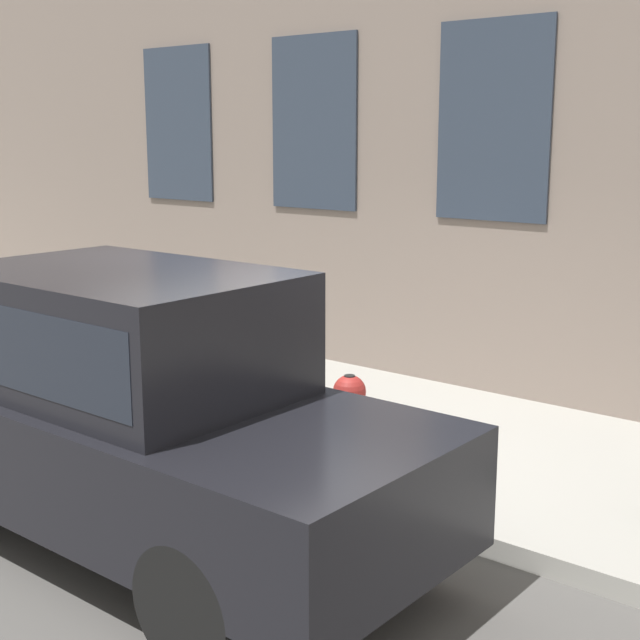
# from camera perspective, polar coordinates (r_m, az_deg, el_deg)

# --- Properties ---
(ground_plane) EXTENTS (80.00, 80.00, 0.00)m
(ground_plane) POSITION_cam_1_polar(r_m,az_deg,el_deg) (7.53, -1.74, -11.08)
(ground_plane) COLOR #514F4C
(sidewalk) EXTENTS (3.20, 60.00, 0.16)m
(sidewalk) POSITION_cam_1_polar(r_m,az_deg,el_deg) (8.69, 5.24, -7.36)
(sidewalk) COLOR #9E9B93
(sidewalk) RESTS_ON ground_plane
(fire_hydrant) EXTENTS (0.37, 0.47, 0.74)m
(fire_hydrant) POSITION_cam_1_polar(r_m,az_deg,el_deg) (7.74, 1.89, -6.15)
(fire_hydrant) COLOR red
(fire_hydrant) RESTS_ON sidewalk
(person) EXTENTS (0.35, 0.23, 1.44)m
(person) POSITION_cam_1_polar(r_m,az_deg,el_deg) (8.16, -1.78, -1.64)
(person) COLOR #998466
(person) RESTS_ON sidewalk
(parked_car_charcoal_near) EXTENTS (1.83, 4.95, 2.01)m
(parked_car_charcoal_near) POSITION_cam_1_polar(r_m,az_deg,el_deg) (6.52, -12.38, -4.93)
(parked_car_charcoal_near) COLOR black
(parked_car_charcoal_near) RESTS_ON ground_plane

